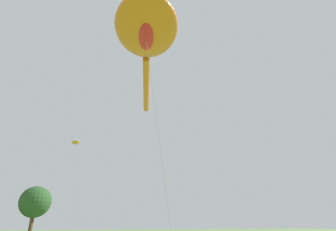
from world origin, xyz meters
name	(u,v)px	position (x,y,z in m)	size (l,w,h in m)	color
big_show_kite	(146,35)	(-4.95, 7.74, 12.34)	(5.76, 13.53, 13.05)	orange
small_kite_diamond_red	(75,145)	(-8.01, 11.01, 6.13)	(1.43, 1.84, 6.34)	orange
tree_oak_left	(35,202)	(-14.31, 64.64, 6.86)	(6.92, 6.92, 10.36)	#513823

